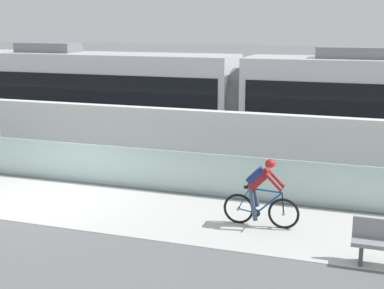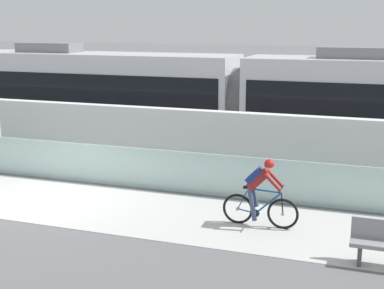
% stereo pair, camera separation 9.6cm
% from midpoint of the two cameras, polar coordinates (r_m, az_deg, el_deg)
% --- Properties ---
extents(ground_plane, '(200.00, 200.00, 0.00)m').
position_cam_midpoint_polar(ground_plane, '(14.95, -14.55, -5.67)').
color(ground_plane, slate).
extents(bike_path_deck, '(32.00, 3.20, 0.01)m').
position_cam_midpoint_polar(bike_path_deck, '(14.95, -14.55, -5.65)').
color(bike_path_deck, silver).
rests_on(bike_path_deck, ground).
extents(glass_parapet, '(32.00, 0.05, 1.15)m').
position_cam_midpoint_polar(glass_parapet, '(16.29, -11.08, -1.87)').
color(glass_parapet, silver).
rests_on(glass_parapet, ground).
extents(concrete_barrier_wall, '(32.00, 0.36, 2.01)m').
position_cam_midpoint_polar(concrete_barrier_wall, '(17.72, -8.23, 0.85)').
color(concrete_barrier_wall, white).
rests_on(concrete_barrier_wall, ground).
extents(tram_rail_near, '(32.00, 0.08, 0.01)m').
position_cam_midpoint_polar(tram_rail_near, '(20.12, -4.91, -0.58)').
color(tram_rail_near, '#595654').
rests_on(tram_rail_near, ground).
extents(tram_rail_far, '(32.00, 0.08, 0.01)m').
position_cam_midpoint_polar(tram_rail_far, '(21.41, -3.35, 0.25)').
color(tram_rail_far, '#595654').
rests_on(tram_rail_far, ground).
extents(tram, '(22.56, 2.54, 3.81)m').
position_cam_midpoint_polar(tram, '(19.33, 5.25, 4.57)').
color(tram, silver).
rests_on(tram, ground).
extents(cyclist_on_bike, '(1.77, 0.58, 1.61)m').
position_cam_midpoint_polar(cyclist_on_bike, '(12.56, 7.34, -5.04)').
color(cyclist_on_bike, black).
rests_on(cyclist_on_bike, ground).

